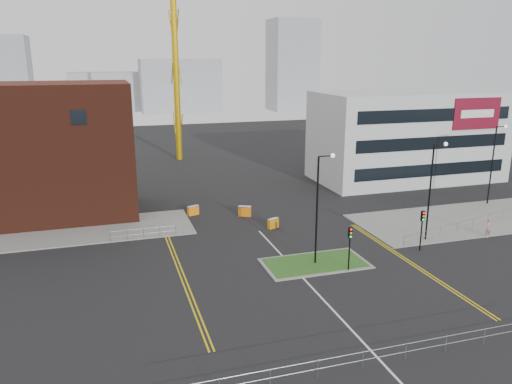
# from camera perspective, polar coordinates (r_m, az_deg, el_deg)

# --- Properties ---
(ground) EXTENTS (200.00, 200.00, 0.00)m
(ground) POSITION_cam_1_polar(r_m,az_deg,el_deg) (34.52, 9.13, -13.53)
(ground) COLOR black
(ground) RESTS_ON ground
(pavement_left) EXTENTS (28.00, 8.00, 0.12)m
(pavement_left) POSITION_cam_1_polar(r_m,az_deg,el_deg) (52.02, -23.01, -4.49)
(pavement_left) COLOR slate
(pavement_left) RESTS_ON ground
(pavement_right) EXTENTS (24.00, 10.00, 0.12)m
(pavement_right) POSITION_cam_1_polar(r_m,az_deg,el_deg) (56.89, 23.02, -2.85)
(pavement_right) COLOR slate
(pavement_right) RESTS_ON ground
(island_kerb) EXTENTS (8.60, 4.60, 0.08)m
(island_kerb) POSITION_cam_1_polar(r_m,az_deg,el_deg) (41.78, 6.77, -8.10)
(island_kerb) COLOR slate
(island_kerb) RESTS_ON ground
(grass_island) EXTENTS (8.00, 4.00, 0.12)m
(grass_island) POSITION_cam_1_polar(r_m,az_deg,el_deg) (41.78, 6.77, -8.08)
(grass_island) COLOR #294F1A
(grass_island) RESTS_ON ground
(brick_building) EXTENTS (24.20, 10.07, 14.24)m
(brick_building) POSITION_cam_1_polar(r_m,az_deg,el_deg) (56.55, -26.16, 3.80)
(brick_building) COLOR #491D12
(brick_building) RESTS_ON ground
(office_block) EXTENTS (25.00, 12.20, 12.00)m
(office_block) POSITION_cam_1_polar(r_m,az_deg,el_deg) (71.96, 16.86, 6.14)
(office_block) COLOR silver
(office_block) RESTS_ON ground
(streetlamp_island) EXTENTS (1.46, 0.36, 9.18)m
(streetlamp_island) POSITION_cam_1_polar(r_m,az_deg,el_deg) (40.07, 7.29, -0.98)
(streetlamp_island) COLOR black
(streetlamp_island) RESTS_ON ground
(streetlamp_right_near) EXTENTS (1.46, 0.36, 9.18)m
(streetlamp_right_near) POSITION_cam_1_polar(r_m,az_deg,el_deg) (47.75, 19.53, 0.89)
(streetlamp_right_near) COLOR black
(streetlamp_right_near) RESTS_ON ground
(streetlamp_right_far) EXTENTS (1.46, 0.36, 9.18)m
(streetlamp_right_far) POSITION_cam_1_polar(r_m,az_deg,el_deg) (62.60, 25.59, 3.49)
(streetlamp_right_far) COLOR black
(streetlamp_right_far) RESTS_ON ground
(traffic_light_island) EXTENTS (0.28, 0.33, 3.65)m
(traffic_light_island) POSITION_cam_1_polar(r_m,az_deg,el_deg) (40.00, 10.69, -5.45)
(traffic_light_island) COLOR black
(traffic_light_island) RESTS_ON ground
(traffic_light_right) EXTENTS (0.28, 0.33, 3.65)m
(traffic_light_right) POSITION_cam_1_polar(r_m,az_deg,el_deg) (45.67, 18.46, -3.37)
(traffic_light_right) COLOR black
(traffic_light_right) RESTS_ON ground
(railing_front) EXTENTS (24.05, 0.05, 1.10)m
(railing_front) POSITION_cam_1_polar(r_m,az_deg,el_deg) (29.64, 14.51, -17.30)
(railing_front) COLOR gray
(railing_front) RESTS_ON ground
(railing_left) EXTENTS (6.05, 0.05, 1.10)m
(railing_left) POSITION_cam_1_polar(r_m,az_deg,el_deg) (47.74, -12.74, -4.46)
(railing_left) COLOR gray
(railing_left) RESTS_ON ground
(railing_right) EXTENTS (19.05, 5.05, 1.10)m
(railing_right) POSITION_cam_1_polar(r_m,az_deg,el_deg) (53.94, 23.55, -3.06)
(railing_right) COLOR gray
(railing_right) RESTS_ON ground
(centre_line) EXTENTS (0.15, 30.00, 0.01)m
(centre_line) POSITION_cam_1_polar(r_m,az_deg,el_deg) (36.11, 7.71, -12.11)
(centre_line) COLOR silver
(centre_line) RESTS_ON ground
(yellow_left_a) EXTENTS (0.12, 24.00, 0.01)m
(yellow_left_a) POSITION_cam_1_polar(r_m,az_deg,el_deg) (40.77, -8.89, -8.84)
(yellow_left_a) COLOR gold
(yellow_left_a) RESTS_ON ground
(yellow_left_b) EXTENTS (0.12, 24.00, 0.01)m
(yellow_left_b) POSITION_cam_1_polar(r_m,az_deg,el_deg) (40.81, -8.47, -8.80)
(yellow_left_b) COLOR gold
(yellow_left_b) RESTS_ON ground
(yellow_right_a) EXTENTS (0.12, 20.00, 0.01)m
(yellow_right_a) POSITION_cam_1_polar(r_m,az_deg,el_deg) (43.65, 16.98, -7.69)
(yellow_right_a) COLOR gold
(yellow_right_a) RESTS_ON ground
(yellow_right_b) EXTENTS (0.12, 20.00, 0.01)m
(yellow_right_b) POSITION_cam_1_polar(r_m,az_deg,el_deg) (43.82, 17.31, -7.63)
(yellow_right_b) COLOR gold
(yellow_right_b) RESTS_ON ground
(skyline_b) EXTENTS (24.00, 12.00, 16.00)m
(skyline_b) POSITION_cam_1_polar(r_m,az_deg,el_deg) (159.02, -8.66, 11.92)
(skyline_b) COLOR gray
(skyline_b) RESTS_ON ground
(skyline_c) EXTENTS (14.00, 12.00, 28.00)m
(skyline_c) POSITION_cam_1_polar(r_m,az_deg,el_deg) (163.02, 4.17, 14.23)
(skyline_c) COLOR gray
(skyline_c) RESTS_ON ground
(skyline_d) EXTENTS (30.00, 12.00, 12.00)m
(skyline_d) POSITION_cam_1_polar(r_m,az_deg,el_deg) (167.42, -15.38, 11.03)
(skyline_d) COLOR gray
(skyline_d) RESTS_ON ground
(pedestrian) EXTENTS (0.81, 0.67, 1.89)m
(pedestrian) POSITION_cam_1_polar(r_m,az_deg,el_deg) (51.93, 25.07, -3.72)
(pedestrian) COLOR #BA787B
(pedestrian) RESTS_ON ground
(barrier_left) EXTENTS (1.29, 0.82, 1.03)m
(barrier_left) POSITION_cam_1_polar(r_m,az_deg,el_deg) (54.10, -7.19, -2.07)
(barrier_left) COLOR orange
(barrier_left) RESTS_ON ground
(barrier_mid) EXTENTS (1.24, 0.81, 1.00)m
(barrier_mid) POSITION_cam_1_polar(r_m,az_deg,el_deg) (49.69, 1.96, -3.55)
(barrier_mid) COLOR orange
(barrier_mid) RESTS_ON ground
(barrier_right) EXTENTS (1.40, 0.96, 1.12)m
(barrier_right) POSITION_cam_1_polar(r_m,az_deg,el_deg) (53.32, -1.29, -2.15)
(barrier_right) COLOR orange
(barrier_right) RESTS_ON ground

